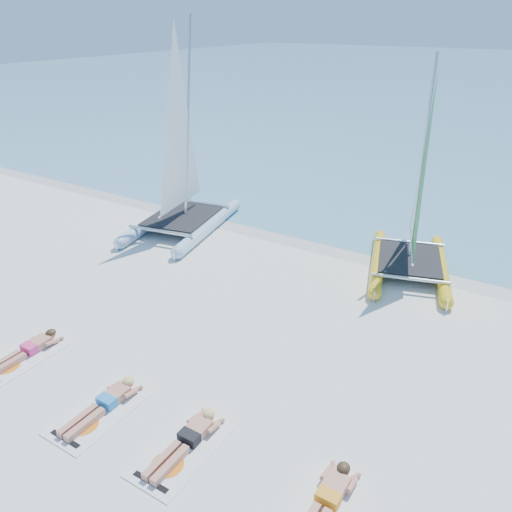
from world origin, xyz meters
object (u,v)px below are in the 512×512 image
Objects in this scene: sunbather_a at (28,349)px; towel_c at (181,451)px; catamaran_blue at (181,169)px; towel_a at (21,358)px; sunbather_c at (188,439)px; sunbather_b at (105,403)px; towel_b at (98,413)px; catamaran_yellow at (417,203)px; sunbather_d at (327,500)px.

sunbather_a is 4.64m from towel_c.
towel_c is (6.42, -7.94, -2.09)m from catamaran_blue.
catamaran_blue is 8.26m from towel_a.
sunbather_c is at bearing -61.79° from catamaran_blue.
towel_a is 1.07× the size of sunbather_a.
sunbather_b is (4.52, -7.88, -1.98)m from catamaran_blue.
towel_b is at bearing -9.90° from sunbather_a.
catamaran_blue is at bearing 103.31° from sunbather_a.
catamaran_yellow reaches higher than towel_b.
sunbather_a is at bearing -140.40° from catamaran_yellow.
sunbather_a reaches higher than towel_a.
catamaran_blue reaches higher than sunbather_d.
sunbather_b is at bearing -5.94° from sunbather_a.
sunbather_a is at bearing 178.03° from sunbather_c.
catamaran_yellow is at bearing 71.74° from towel_b.
sunbather_c is at bearing 90.00° from towel_c.
towel_b is 1.93m from sunbather_c.
sunbather_a is 0.93× the size of towel_c.
sunbather_c is (4.62, -0.16, 0.00)m from sunbather_a.
catamaran_yellow is at bearing 82.69° from towel_c.
catamaran_yellow is at bearing 98.84° from sunbather_d.
sunbather_c is at bearing -114.65° from catamaran_yellow.
sunbather_b is at bearing -176.23° from sunbather_d.
towel_c is 2.59m from sunbather_d.
catamaran_yellow is at bearing 82.54° from sunbather_c.
sunbather_a is 0.93× the size of towel_b.
towel_c is at bearing 3.75° from towel_b.
catamaran_yellow reaches higher than sunbather_c.
catamaran_yellow reaches higher than sunbather_a.
sunbather_b and sunbather_d have the same top height.
sunbather_b is at bearing -176.25° from sunbather_c.
sunbather_a and sunbather_c have the same top height.
catamaran_blue is 3.80× the size of towel_c.
catamaran_yellow is 10.02m from towel_b.
towel_c is (4.62, -0.16, 0.00)m from towel_a.
sunbather_d is at bearing 3.77° from sunbather_b.
towel_a and towel_c have the same top height.
sunbather_a and sunbather_d have the same top height.
catamaran_blue is 9.48m from towel_b.
towel_b is 1.07× the size of sunbather_d.
towel_a is at bearing -139.84° from catamaran_yellow.
towel_a is 2.73m from sunbather_b.
sunbather_b is (-3.08, -9.15, -1.81)m from catamaran_yellow.
towel_b is at bearing -72.17° from catamaran_blue.
catamaran_yellow is 10.75m from sunbather_a.
towel_a is (1.80, -7.78, -2.09)m from catamaran_blue.
sunbather_c is at bearing -1.97° from sunbather_a.
sunbather_c reaches higher than towel_a.
catamaran_yellow is at bearing 71.38° from sunbather_b.
towel_b and towel_c have the same top height.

